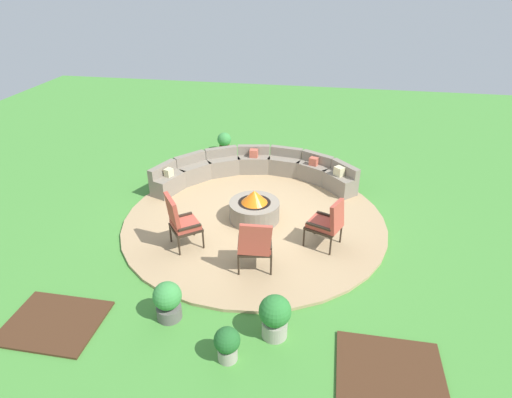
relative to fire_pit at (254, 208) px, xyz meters
The scene contains 13 objects.
ground_plane 0.33m from the fire_pit, ahead, with size 24.00×24.00×0.00m, color #478C38.
patio_circle 0.30m from the fire_pit, ahead, with size 5.66×5.66×0.06m, color tan.
mulch_bed_left 4.37m from the fire_pit, 125.75° to the right, with size 1.45×1.18×0.04m, color #472B19.
mulch_bed_right 4.37m from the fire_pit, 54.25° to the right, with size 1.45×1.18×0.04m, color #472B19.
fire_pit is the anchor object (origin of this frame).
curved_stone_bench 1.94m from the fire_pit, 100.34° to the left, with size 4.89×2.29×0.68m.
lounge_chair_front_left 1.76m from the fire_pit, 134.05° to the right, with size 0.75×0.79×1.16m.
lounge_chair_front_right 1.75m from the fire_pit, 79.38° to the right, with size 0.70×0.65×1.04m.
lounge_chair_back_left 1.75m from the fire_pit, 24.93° to the right, with size 0.78×0.73×1.02m.
potted_plant_0 3.19m from the fire_pit, 104.68° to the right, with size 0.45×0.45×0.67m.
potted_plant_1 3.73m from the fire_pit, 85.50° to the right, with size 0.38×0.38×0.56m.
potted_plant_2 3.29m from the fire_pit, 74.35° to the right, with size 0.49×0.49×0.73m.
potted_plant_3 4.09m from the fire_pit, 112.94° to the left, with size 0.41×0.41×0.58m.
Camera 1 is at (1.43, -7.83, 4.95)m, focal length 30.05 mm.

